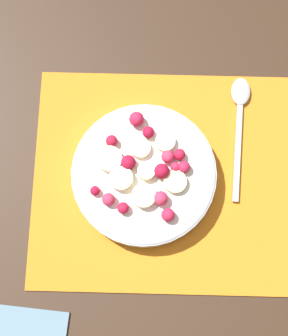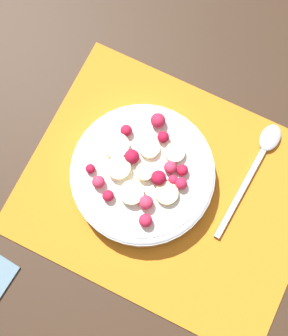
# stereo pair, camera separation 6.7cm
# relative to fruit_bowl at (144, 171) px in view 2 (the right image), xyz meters

# --- Properties ---
(ground_plane) EXTENTS (3.00, 3.00, 0.00)m
(ground_plane) POSITION_rel_fruit_bowl_xyz_m (-0.05, 0.00, -0.03)
(ground_plane) COLOR #382619
(placemat) EXTENTS (0.43, 0.34, 0.01)m
(placemat) POSITION_rel_fruit_bowl_xyz_m (-0.05, 0.00, -0.02)
(placemat) COLOR orange
(placemat) RESTS_ON ground_plane
(fruit_bowl) EXTENTS (0.21, 0.21, 0.06)m
(fruit_bowl) POSITION_rel_fruit_bowl_xyz_m (0.00, 0.00, 0.00)
(fruit_bowl) COLOR silver
(fruit_bowl) RESTS_ON placemat
(spoon) EXTENTS (0.03, 0.20, 0.01)m
(spoon) POSITION_rel_fruit_bowl_xyz_m (-0.15, -0.10, -0.02)
(spoon) COLOR #B2B2B7
(spoon) RESTS_ON placemat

